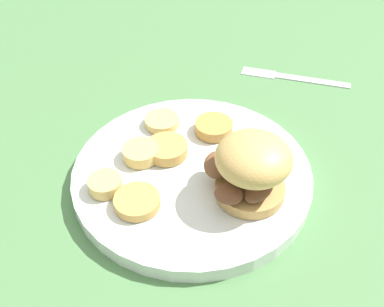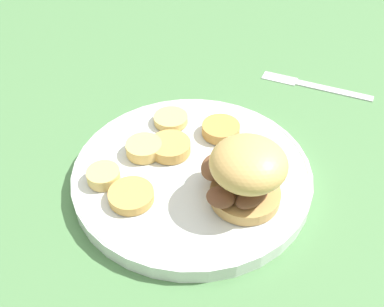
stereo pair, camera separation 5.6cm
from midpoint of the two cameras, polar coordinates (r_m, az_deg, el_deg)
The scene contains 10 objects.
ground_plane at distance 0.59m, azimuth -2.71°, elevation -3.52°, with size 4.00×4.00×0.00m, color #4C7A47.
dinner_plate at distance 0.58m, azimuth -2.74°, elevation -2.67°, with size 0.31×0.31×0.02m.
sandwich at distance 0.52m, azimuth 4.35°, elevation -1.83°, with size 0.10×0.11×0.08m.
potato_round_0 at distance 0.64m, azimuth -6.37°, elevation 3.98°, with size 0.05×0.05×0.01m, color #DBB766.
potato_round_1 at distance 0.59m, azimuth -9.21°, elevation -0.01°, with size 0.05×0.05×0.02m, color #DBB766.
potato_round_2 at distance 0.59m, azimuth -5.90°, elevation 0.45°, with size 0.05×0.05×0.02m, color tan.
potato_round_3 at distance 0.54m, azimuth -9.98°, elevation -6.16°, with size 0.05×0.05×0.01m, color tan.
potato_round_4 at distance 0.63m, azimuth 0.23°, elevation 3.27°, with size 0.05×0.05×0.01m, color #BC8942.
potato_round_5 at distance 0.56m, azimuth -13.82°, elevation -3.94°, with size 0.04×0.04×0.02m, color #DBB766.
fork at distance 0.79m, azimuth 10.73°, elevation 9.42°, with size 0.15×0.14×0.00m.
Camera 1 is at (-0.18, -0.37, 0.42)m, focal length 42.00 mm.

